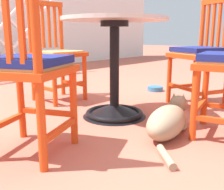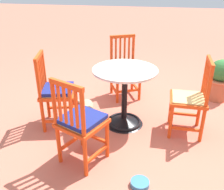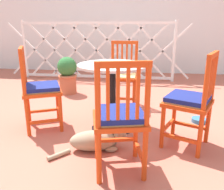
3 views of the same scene
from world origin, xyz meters
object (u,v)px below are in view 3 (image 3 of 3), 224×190
at_px(cafe_table, 113,104).
at_px(tabby_cat, 97,140).
at_px(orange_chair_at_corner, 190,102).
at_px(orange_chair_tucked_in, 40,90).
at_px(pet_water_bowl, 199,120).
at_px(terracotta_planter, 67,74).
at_px(orange_chair_by_planter, 120,119).
at_px(orange_chair_facing_out, 123,76).

xyz_separation_m(cafe_table, tabby_cat, (-0.08, -0.51, -0.19)).
height_order(orange_chair_at_corner, tabby_cat, orange_chair_at_corner).
relative_size(orange_chair_tucked_in, tabby_cat, 1.34).
distance_m(orange_chair_at_corner, pet_water_bowl, 0.77).
distance_m(orange_chair_at_corner, terracotta_planter, 2.33).
distance_m(cafe_table, orange_chair_by_planter, 0.84).
relative_size(orange_chair_tucked_in, orange_chair_facing_out, 1.00).
bearing_deg(orange_chair_tucked_in, cafe_table, 7.55).
xyz_separation_m(tabby_cat, pet_water_bowl, (1.09, 0.80, -0.07)).
bearing_deg(orange_chair_at_corner, cafe_table, 157.91).
height_order(orange_chair_tucked_in, orange_chair_facing_out, same).
relative_size(orange_chair_facing_out, pet_water_bowl, 5.36).
distance_m(orange_chair_tucked_in, terracotta_planter, 1.39).
relative_size(orange_chair_at_corner, tabby_cat, 1.34).
distance_m(tabby_cat, pet_water_bowl, 1.35).
distance_m(orange_chair_by_planter, orange_chair_at_corner, 0.78).
height_order(cafe_table, orange_chair_tucked_in, orange_chair_tucked_in).
bearing_deg(pet_water_bowl, tabby_cat, -143.51).
distance_m(tabby_cat, terracotta_planter, 2.00).
bearing_deg(tabby_cat, terracotta_planter, 115.60).
bearing_deg(terracotta_planter, tabby_cat, -64.40).
bearing_deg(cafe_table, terracotta_planter, 126.20).
bearing_deg(terracotta_planter, orange_chair_facing_out, -27.63).
bearing_deg(pet_water_bowl, cafe_table, -163.96).
distance_m(terracotta_planter, pet_water_bowl, 2.20).
relative_size(orange_chair_facing_out, tabby_cat, 1.34).
bearing_deg(tabby_cat, cafe_table, 81.58).
bearing_deg(pet_water_bowl, terracotta_planter, 153.16).
relative_size(orange_chair_tucked_in, orange_chair_by_planter, 1.00).
distance_m(orange_chair_at_corner, orange_chair_facing_out, 1.29).
relative_size(cafe_table, tabby_cat, 1.12).
bearing_deg(pet_water_bowl, orange_chair_facing_out, 153.98).
distance_m(orange_chair_tucked_in, orange_chair_at_corner, 1.57).
bearing_deg(orange_chair_facing_out, terracotta_planter, 152.37).
bearing_deg(tabby_cat, orange_chair_by_planter, -50.89).
bearing_deg(orange_chair_facing_out, orange_chair_at_corner, -56.10).
relative_size(cafe_table, orange_chair_at_corner, 0.83).
xyz_separation_m(orange_chair_tucked_in, orange_chair_by_planter, (0.95, -0.70, 0.00)).
distance_m(orange_chair_by_planter, orange_chair_facing_out, 1.57).
height_order(cafe_table, orange_chair_facing_out, orange_chair_facing_out).
xyz_separation_m(orange_chair_by_planter, pet_water_bowl, (0.85, 1.10, -0.42)).
xyz_separation_m(orange_chair_by_planter, orange_chair_facing_out, (-0.11, 1.57, -0.01)).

